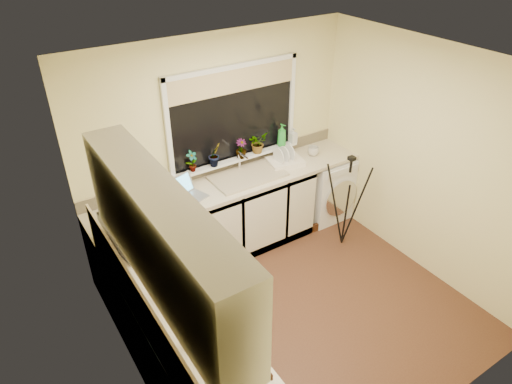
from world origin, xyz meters
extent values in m
plane|color=brown|center=(0.00, 0.00, 0.00)|extent=(3.20, 3.20, 0.00)
plane|color=white|center=(0.00, 0.00, 2.45)|extent=(3.20, 3.20, 0.00)
plane|color=beige|center=(0.00, 1.50, 1.23)|extent=(3.20, 0.00, 3.20)
plane|color=beige|center=(0.00, -1.50, 1.23)|extent=(3.20, 0.00, 3.20)
plane|color=beige|center=(-1.60, 0.00, 1.23)|extent=(0.00, 3.00, 3.00)
plane|color=beige|center=(1.60, 0.00, 1.23)|extent=(0.00, 3.00, 3.00)
cube|color=silver|center=(-0.33, 1.20, 0.43)|extent=(2.55, 0.60, 0.86)
cube|color=silver|center=(-1.30, -0.30, 0.43)|extent=(0.54, 2.40, 0.86)
cube|color=beige|center=(0.00, 1.20, 0.88)|extent=(3.20, 0.60, 0.04)
cube|color=beige|center=(-1.30, -0.30, 0.88)|extent=(0.60, 2.40, 0.04)
cube|color=silver|center=(-1.44, -0.45, 1.80)|extent=(0.28, 1.90, 0.70)
cube|color=beige|center=(-1.59, -0.30, 1.12)|extent=(0.02, 2.40, 0.45)
cube|color=beige|center=(0.00, 1.49, 0.97)|extent=(3.20, 0.02, 0.14)
cube|color=black|center=(0.20, 1.49, 1.55)|extent=(1.50, 0.02, 1.00)
cube|color=tan|center=(0.20, 1.46, 1.92)|extent=(1.50, 0.02, 0.25)
cube|color=white|center=(0.20, 1.43, 1.04)|extent=(1.60, 0.14, 0.03)
cube|color=tan|center=(0.20, 1.20, 0.91)|extent=(0.82, 0.46, 0.03)
cylinder|color=silver|center=(0.20, 1.38, 1.02)|extent=(0.03, 0.03, 0.24)
cube|color=white|center=(1.34, 1.17, 0.42)|extent=(0.60, 0.58, 0.84)
cube|color=gray|center=(-0.53, 1.13, 0.91)|extent=(0.36, 0.31, 0.02)
cube|color=#5DCCFF|center=(-0.57, 1.27, 1.01)|extent=(0.31, 0.18, 0.20)
cylinder|color=white|center=(-1.22, -0.03, 0.99)|extent=(0.14, 0.14, 0.19)
cube|color=white|center=(0.73, 1.22, 0.93)|extent=(0.45, 0.37, 0.06)
cylinder|color=#B8BCC4|center=(-1.21, -0.89, 0.97)|extent=(0.10, 0.10, 0.14)
cylinder|color=silver|center=(-1.31, -0.52, 0.96)|extent=(0.09, 0.09, 0.12)
imported|color=white|center=(-1.29, 0.74, 1.05)|extent=(0.44, 0.58, 0.29)
imported|color=#999999|center=(-0.37, 1.41, 1.17)|extent=(0.14, 0.11, 0.24)
imported|color=#999999|center=(-0.10, 1.39, 1.18)|extent=(0.17, 0.15, 0.26)
imported|color=#999999|center=(0.23, 1.40, 1.16)|extent=(0.13, 0.13, 0.22)
imported|color=#999999|center=(0.46, 1.41, 1.17)|extent=(0.26, 0.24, 0.24)
imported|color=green|center=(0.79, 1.39, 1.19)|extent=(0.13, 0.13, 0.27)
imported|color=#999999|center=(0.97, 1.40, 1.14)|extent=(0.09, 0.09, 0.18)
imported|color=beige|center=(1.15, 1.22, 0.95)|extent=(0.17, 0.17, 0.11)
imported|color=beige|center=(-1.29, -0.64, 0.95)|extent=(0.11, 0.11, 0.09)
camera|label=1|loc=(-2.16, -2.58, 3.48)|focal=32.37mm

